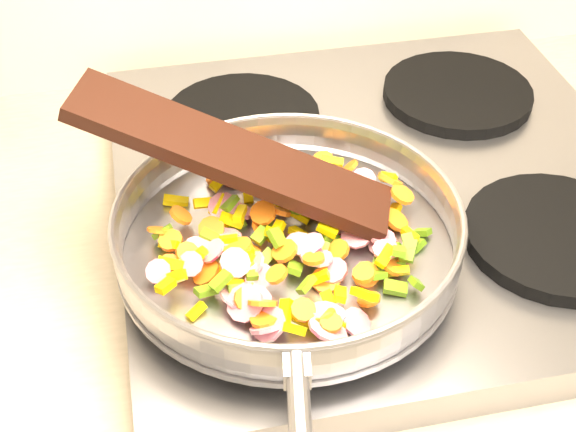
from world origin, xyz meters
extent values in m
cube|color=#939399|center=(-0.70, 1.67, 0.92)|extent=(0.60, 0.60, 0.04)
cylinder|color=black|center=(-0.84, 1.52, 0.95)|extent=(0.19, 0.19, 0.02)
cylinder|color=black|center=(-0.56, 1.52, 0.95)|extent=(0.19, 0.19, 0.02)
cylinder|color=black|center=(-0.84, 1.81, 0.95)|extent=(0.19, 0.19, 0.02)
cylinder|color=black|center=(-0.56, 1.81, 0.95)|extent=(0.19, 0.19, 0.02)
cylinder|color=#9E9EA5|center=(-0.84, 1.55, 0.96)|extent=(0.33, 0.33, 0.01)
torus|color=#9E9EA5|center=(-0.84, 1.55, 0.98)|extent=(0.37, 0.37, 0.05)
torus|color=#9E9EA5|center=(-0.84, 1.55, 1.01)|extent=(0.34, 0.34, 0.01)
cube|color=#9E9EA5|center=(-0.87, 1.38, 1.00)|extent=(0.03, 0.03, 0.02)
cube|color=#588C15|center=(-0.89, 1.60, 0.99)|extent=(0.02, 0.02, 0.02)
cylinder|color=#BF123B|center=(-0.87, 1.67, 0.96)|extent=(0.05, 0.04, 0.02)
cube|color=#588C15|center=(-0.91, 1.50, 0.99)|extent=(0.02, 0.02, 0.02)
cube|color=#588C15|center=(-0.85, 1.58, 0.97)|extent=(0.02, 0.02, 0.01)
cylinder|color=orange|center=(-0.83, 1.44, 0.98)|extent=(0.03, 0.02, 0.02)
cube|color=yellow|center=(-0.74, 1.60, 0.97)|extent=(0.02, 0.03, 0.02)
cube|color=#588C15|center=(-0.74, 1.51, 0.97)|extent=(0.01, 0.02, 0.01)
cylinder|color=orange|center=(-0.83, 1.68, 0.98)|extent=(0.03, 0.02, 0.02)
cube|color=yellow|center=(-0.88, 1.54, 0.97)|extent=(0.02, 0.02, 0.01)
cube|color=#588C15|center=(-0.81, 1.60, 0.97)|extent=(0.02, 0.02, 0.01)
cube|color=#588C15|center=(-0.79, 1.63, 0.98)|extent=(0.03, 0.02, 0.02)
cylinder|color=#BF123B|center=(-0.88, 1.61, 0.97)|extent=(0.05, 0.05, 0.02)
cube|color=yellow|center=(-0.73, 1.59, 0.97)|extent=(0.02, 0.02, 0.02)
cylinder|color=#BF123B|center=(-0.90, 1.48, 0.97)|extent=(0.04, 0.04, 0.03)
cube|color=yellow|center=(-0.96, 1.50, 0.99)|extent=(0.02, 0.02, 0.01)
cube|color=#588C15|center=(-0.86, 1.67, 0.97)|extent=(0.02, 0.02, 0.02)
cube|color=#588C15|center=(-0.77, 1.48, 0.97)|extent=(0.02, 0.02, 0.02)
cube|color=yellow|center=(-0.87, 1.66, 0.99)|extent=(0.02, 0.01, 0.01)
cube|color=#588C15|center=(-0.73, 1.47, 0.97)|extent=(0.01, 0.02, 0.02)
cylinder|color=orange|center=(-0.86, 1.58, 0.97)|extent=(0.03, 0.04, 0.03)
cylinder|color=orange|center=(-0.96, 1.58, 0.98)|extent=(0.03, 0.03, 0.02)
cube|color=yellow|center=(-0.86, 1.43, 0.98)|extent=(0.02, 0.02, 0.02)
cube|color=yellow|center=(-0.90, 1.51, 0.97)|extent=(0.03, 0.01, 0.02)
cylinder|color=orange|center=(-0.82, 1.51, 0.99)|extent=(0.02, 0.02, 0.01)
cube|color=yellow|center=(-0.90, 1.61, 0.98)|extent=(0.02, 0.02, 0.02)
cylinder|color=orange|center=(-0.90, 1.60, 0.97)|extent=(0.03, 0.03, 0.02)
cylinder|color=orange|center=(-0.72, 1.56, 0.97)|extent=(0.03, 0.04, 0.02)
cylinder|color=orange|center=(-0.95, 1.57, 0.98)|extent=(0.03, 0.03, 0.01)
cube|color=yellow|center=(-0.94, 1.64, 0.97)|extent=(0.03, 0.02, 0.01)
cube|color=yellow|center=(-0.89, 1.59, 0.97)|extent=(0.03, 0.01, 0.01)
cylinder|color=orange|center=(-0.83, 1.67, 0.97)|extent=(0.04, 0.04, 0.02)
cube|color=yellow|center=(-0.78, 1.58, 0.98)|extent=(0.03, 0.02, 0.02)
cube|color=yellow|center=(-0.95, 1.57, 0.97)|extent=(0.02, 0.02, 0.02)
cylinder|color=orange|center=(-0.88, 1.45, 0.98)|extent=(0.04, 0.04, 0.01)
cylinder|color=#BF123B|center=(-0.82, 1.44, 0.98)|extent=(0.04, 0.04, 0.01)
cube|color=yellow|center=(-0.86, 1.45, 0.98)|extent=(0.02, 0.03, 0.02)
cube|color=#588C15|center=(-0.96, 1.58, 0.97)|extent=(0.02, 0.01, 0.02)
cube|color=yellow|center=(-0.89, 1.59, 0.98)|extent=(0.03, 0.02, 0.02)
cube|color=yellow|center=(-0.82, 1.49, 0.97)|extent=(0.02, 0.01, 0.02)
cylinder|color=#BF123B|center=(-0.89, 1.47, 0.98)|extent=(0.04, 0.04, 0.03)
cylinder|color=#BF123B|center=(-0.83, 1.42, 0.98)|extent=(0.05, 0.05, 0.02)
cylinder|color=orange|center=(-0.74, 1.51, 0.97)|extent=(0.03, 0.03, 0.02)
cylinder|color=#BF123B|center=(-0.83, 1.54, 0.98)|extent=(0.04, 0.04, 0.01)
cube|color=yellow|center=(-0.82, 1.47, 0.97)|extent=(0.02, 0.02, 0.02)
cylinder|color=#BF123B|center=(-0.87, 1.51, 0.97)|extent=(0.04, 0.04, 0.03)
cylinder|color=orange|center=(-0.72, 1.60, 0.99)|extent=(0.04, 0.04, 0.02)
cube|color=yellow|center=(-0.84, 1.68, 0.97)|extent=(0.02, 0.02, 0.01)
cube|color=#588C15|center=(-0.85, 1.54, 0.98)|extent=(0.02, 0.02, 0.02)
cylinder|color=orange|center=(-0.91, 1.58, 0.97)|extent=(0.04, 0.04, 0.02)
cylinder|color=#BF123B|center=(-0.85, 1.66, 0.97)|extent=(0.04, 0.04, 0.02)
cube|color=yellow|center=(-0.88, 1.53, 0.97)|extent=(0.02, 0.02, 0.02)
cylinder|color=orange|center=(-0.81, 1.49, 0.97)|extent=(0.03, 0.03, 0.01)
cylinder|color=orange|center=(-0.75, 1.64, 0.98)|extent=(0.02, 0.03, 0.03)
cube|color=yellow|center=(-0.92, 1.55, 0.97)|extent=(0.02, 0.02, 0.01)
cylinder|color=#BF123B|center=(-0.84, 1.61, 0.97)|extent=(0.04, 0.04, 0.01)
cylinder|color=#BF123B|center=(-0.80, 1.44, 0.97)|extent=(0.03, 0.04, 0.02)
cube|color=#588C15|center=(-0.88, 1.67, 0.97)|extent=(0.02, 0.02, 0.01)
cube|color=yellow|center=(-0.91, 1.55, 0.97)|extent=(0.02, 0.02, 0.02)
cube|color=#588C15|center=(-0.70, 1.54, 0.97)|extent=(0.02, 0.02, 0.02)
cube|color=yellow|center=(-0.75, 1.50, 0.98)|extent=(0.02, 0.03, 0.01)
cylinder|color=orange|center=(-0.83, 1.68, 0.98)|extent=(0.04, 0.04, 0.02)
cube|color=#588C15|center=(-0.92, 1.50, 0.97)|extent=(0.02, 0.02, 0.01)
cylinder|color=#BF123B|center=(-0.88, 1.44, 0.98)|extent=(0.04, 0.04, 0.03)
cube|color=yellow|center=(-0.92, 1.54, 0.98)|extent=(0.02, 0.03, 0.02)
cube|color=#588C15|center=(-0.74, 1.51, 0.98)|extent=(0.02, 0.02, 0.01)
cylinder|color=#BF123B|center=(-0.80, 1.50, 0.97)|extent=(0.04, 0.04, 0.02)
cube|color=yellow|center=(-0.79, 1.45, 0.99)|extent=(0.02, 0.03, 0.02)
cube|color=#588C15|center=(-0.84, 1.67, 0.97)|extent=(0.02, 0.02, 0.01)
cube|color=yellow|center=(-0.74, 1.57, 0.97)|extent=(0.03, 0.01, 0.02)
cylinder|color=orange|center=(-0.77, 1.67, 0.98)|extent=(0.02, 0.02, 0.01)
cube|color=#588C15|center=(-0.81, 1.53, 0.97)|extent=(0.02, 0.03, 0.01)
cube|color=#588C15|center=(-0.79, 1.55, 0.97)|extent=(0.02, 0.01, 0.02)
cylinder|color=orange|center=(-0.92, 1.52, 0.97)|extent=(0.03, 0.04, 0.02)
cube|color=#588C15|center=(-0.91, 1.56, 0.98)|extent=(0.02, 0.02, 0.01)
cube|color=yellow|center=(-0.72, 1.53, 0.98)|extent=(0.01, 0.02, 0.01)
cylinder|color=orange|center=(-0.95, 1.54, 0.97)|extent=(0.03, 0.03, 0.02)
cube|color=yellow|center=(-0.84, 1.45, 0.97)|extent=(0.03, 0.02, 0.02)
cylinder|color=#BF123B|center=(-0.82, 1.63, 0.98)|extent=(0.04, 0.04, 0.01)
cylinder|color=#BF123B|center=(-0.75, 1.51, 0.98)|extent=(0.03, 0.03, 0.01)
cylinder|color=#BF123B|center=(-0.82, 1.53, 0.98)|extent=(0.04, 0.04, 0.02)
cube|color=yellow|center=(-0.91, 1.61, 0.98)|extent=(0.02, 0.01, 0.01)
cylinder|color=orange|center=(-0.86, 1.58, 0.98)|extent=(0.03, 0.03, 0.02)
cube|color=yellow|center=(-0.83, 1.68, 0.98)|extent=(0.02, 0.02, 0.02)
cylinder|color=orange|center=(-0.89, 1.48, 0.98)|extent=(0.03, 0.03, 0.02)
cylinder|color=#BF123B|center=(-0.91, 1.54, 0.98)|extent=(0.02, 0.03, 0.02)
cube|color=#588C15|center=(-0.82, 1.59, 0.98)|extent=(0.02, 0.02, 0.02)
cube|color=yellow|center=(-0.77, 1.65, 0.98)|extent=(0.03, 0.02, 0.01)
cube|color=#588C15|center=(-0.73, 1.51, 0.99)|extent=(0.01, 0.02, 0.01)
cylinder|color=orange|center=(-0.93, 1.60, 0.98)|extent=(0.03, 0.03, 0.02)
cylinder|color=orange|center=(-0.84, 1.58, 0.98)|extent=(0.03, 0.03, 0.02)
cube|color=#588C15|center=(-0.81, 1.52, 0.98)|extent=(0.02, 0.02, 0.01)
cylinder|color=#BF123B|center=(-0.74, 1.61, 0.99)|extent=(0.03, 0.03, 0.02)
cylinder|color=orange|center=(-0.78, 1.46, 0.97)|extent=(0.03, 0.03, 0.01)
cube|color=#588C15|center=(-0.71, 1.52, 0.97)|extent=(0.02, 0.02, 0.02)
cube|color=#588C15|center=(-0.75, 1.47, 0.97)|extent=(0.03, 0.02, 0.01)
cylinder|color=#BF123B|center=(-0.78, 1.56, 0.97)|extent=(0.03, 0.03, 0.01)
cube|color=yellow|center=(-0.94, 1.48, 0.97)|extent=(0.02, 0.02, 0.01)
cube|color=#588C15|center=(-0.82, 1.65, 0.98)|extent=(0.01, 0.02, 0.02)
cube|color=yellow|center=(-0.88, 1.54, 0.98)|extent=(0.02, 0.01, 0.01)
cylinder|color=orange|center=(-0.75, 1.49, 0.97)|extent=(0.02, 0.02, 0.01)
cylinder|color=orange|center=(-0.78, 1.48, 0.99)|extent=(0.03, 0.03, 0.01)
cube|color=yellow|center=(-0.88, 1.59, 0.98)|extent=(0.02, 0.03, 0.01)
cylinder|color=orange|center=(-0.80, 1.66, 0.98)|extent=(0.03, 0.03, 0.01)
cube|color=#588C15|center=(-0.79, 1.64, 0.97)|extent=(0.02, 0.02, 0.01)
cube|color=yellow|center=(-0.83, 1.60, 0.98)|extent=(0.03, 0.02, 0.02)
cube|color=#588C15|center=(-0.87, 1.45, 0.97)|extent=(0.02, 0.02, 0.01)
cube|color=yellow|center=(-0.85, 1.55, 0.98)|extent=(0.02, 0.02, 0.02)
cube|color=#588C15|center=(-0.83, 1.48, 0.98)|extent=(0.02, 0.02, 0.01)
cylinder|color=#BF123B|center=(-0.88, 1.44, 0.97)|extent=(0.04, 0.03, 0.03)
cylinder|color=#BF123B|center=(-0.75, 1.53, 0.97)|extent=(0.04, 0.03, 0.02)
cylinder|color=orange|center=(-0.85, 1.45, 0.98)|extent=(0.02, 0.02, 0.01)
cube|color=#588C15|center=(-0.73, 1.50, 0.98)|extent=(0.02, 0.03, 0.02)
cube|color=yellow|center=(-0.80, 1.54, 0.98)|extent=(0.02, 0.02, 0.01)
cube|color=yellow|center=(-0.95, 1.53, 0.98)|extent=(0.03, 0.02, 0.01)
cylinder|color=#BF123B|center=(-0.77, 1.54, 0.98)|extent=(0.04, 0.04, 0.02)
cube|color=yellow|center=(-0.85, 1.56, 0.97)|extent=(0.02, 0.02, 0.02)
cube|color=yellow|center=(-0.72, 1.61, 0.99)|extent=(0.02, 0.02, 0.02)
cube|color=yellow|center=(-0.72, 1.58, 0.97)|extent=(0.02, 0.02, 0.01)
cylinder|color=#BF123B|center=(-0.92, 1.55, 0.98)|extent=(0.04, 0.04, 0.01)
cylinder|color=#BF123B|center=(-0.96, 1.53, 0.98)|extent=(0.03, 0.02, 0.02)
cube|color=#588C15|center=(-0.85, 1.68, 0.97)|extent=(0.02, 0.01, 0.02)
cube|color=#588C15|center=(-0.76, 1.50, 0.97)|extent=(0.02, 0.02, 0.01)
cube|color=yellow|center=(-0.87, 1.67, 0.98)|extent=(0.02, 0.03, 0.02)
cylinder|color=#BF123B|center=(-0.82, 1.45, 0.96)|extent=(0.04, 0.03, 0.03)
cylinder|color=#BF123B|center=(-0.75, 1.53, 0.97)|extent=(0.04, 0.04, 0.02)
cylinder|color=#BF123B|center=(-0.88, 1.48, 0.97)|extent=(0.04, 0.04, 0.02)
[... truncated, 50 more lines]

